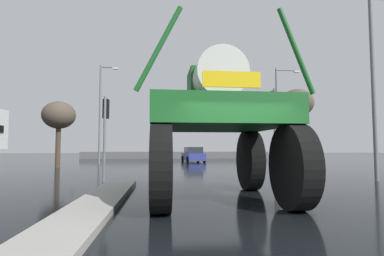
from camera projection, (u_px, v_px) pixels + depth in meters
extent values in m
plane|color=black|center=(186.00, 167.00, 23.18)|extent=(120.00, 120.00, 0.00)
cube|color=#9E9B93|center=(95.00, 205.00, 7.34)|extent=(1.11, 9.59, 0.15)
cylinder|color=black|center=(161.00, 161.00, 10.32)|extent=(0.49, 2.04, 2.03)
cylinder|color=black|center=(250.00, 160.00, 10.64)|extent=(0.49, 2.04, 2.03)
cylinder|color=black|center=(161.00, 168.00, 6.84)|extent=(0.49, 2.04, 2.03)
cylinder|color=black|center=(293.00, 167.00, 7.17)|extent=(0.49, 2.04, 2.03)
cube|color=#195B23|center=(215.00, 116.00, 8.83)|extent=(3.66, 4.24, 0.72)
cube|color=#154E1E|center=(212.00, 89.00, 9.32)|extent=(1.45, 1.31, 1.07)
cylinder|color=silver|center=(219.00, 76.00, 8.29)|extent=(1.36, 1.40, 1.35)
cylinder|color=#195B23|center=(159.00, 48.00, 6.87)|extent=(1.10, 0.13, 2.01)
cylinder|color=#195B23|center=(296.00, 51.00, 7.21)|extent=(0.91, 0.13, 2.08)
cube|color=yellow|center=(232.00, 79.00, 6.75)|extent=(1.32, 0.05, 0.36)
cube|color=navy|center=(193.00, 157.00, 31.13)|extent=(2.17, 4.27, 0.70)
cube|color=#23282D|center=(193.00, 150.00, 31.03)|extent=(1.80, 2.27, 0.64)
cylinder|color=black|center=(183.00, 159.00, 32.25)|extent=(0.25, 0.62, 0.60)
cylinder|color=black|center=(198.00, 158.00, 32.61)|extent=(0.25, 0.62, 0.60)
cylinder|color=black|center=(188.00, 159.00, 29.62)|extent=(0.25, 0.62, 0.60)
cylinder|color=black|center=(204.00, 159.00, 29.97)|extent=(0.25, 0.62, 0.60)
cylinder|color=slate|center=(104.00, 139.00, 12.99)|extent=(0.11, 0.11, 3.68)
cube|color=black|center=(106.00, 109.00, 13.29)|extent=(0.24, 0.32, 0.84)
sphere|color=red|center=(107.00, 103.00, 13.49)|extent=(0.17, 0.17, 0.17)
sphere|color=#3C2403|center=(107.00, 109.00, 13.48)|extent=(0.17, 0.17, 0.17)
sphere|color=black|center=(107.00, 115.00, 13.46)|extent=(0.17, 0.17, 0.17)
cylinder|color=slate|center=(275.00, 134.00, 13.70)|extent=(0.11, 0.11, 4.15)
cube|color=black|center=(273.00, 101.00, 14.01)|extent=(0.24, 0.32, 0.84)
sphere|color=red|center=(271.00, 96.00, 14.22)|extent=(0.17, 0.17, 0.17)
sphere|color=#3C2403|center=(271.00, 101.00, 14.20)|extent=(0.17, 0.17, 0.17)
sphere|color=black|center=(271.00, 107.00, 14.18)|extent=(0.17, 0.17, 0.17)
cylinder|color=slate|center=(373.00, 86.00, 13.60)|extent=(0.18, 0.18, 8.43)
cylinder|color=slate|center=(100.00, 114.00, 27.23)|extent=(0.18, 0.18, 8.91)
cylinder|color=slate|center=(108.00, 67.00, 27.57)|extent=(1.29, 0.10, 0.10)
cube|color=silver|center=(115.00, 68.00, 27.62)|extent=(0.50, 0.24, 0.16)
cylinder|color=slate|center=(277.00, 116.00, 27.85)|extent=(0.18, 0.18, 8.78)
cylinder|color=slate|center=(286.00, 70.00, 28.21)|extent=(1.97, 0.10, 0.10)
cube|color=silver|center=(297.00, 72.00, 28.30)|extent=(0.50, 0.24, 0.16)
cylinder|color=#473828|center=(58.00, 147.00, 22.52)|extent=(0.36, 0.36, 3.05)
ellipsoid|color=brown|center=(59.00, 115.00, 22.67)|extent=(2.41, 2.41, 2.05)
cylinder|color=#473828|center=(298.00, 139.00, 26.82)|extent=(0.24, 0.24, 4.41)
ellipsoid|color=brown|center=(297.00, 103.00, 27.03)|extent=(2.91, 2.91, 2.48)
cube|color=#59595B|center=(176.00, 155.00, 40.64)|extent=(25.18, 0.24, 0.90)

